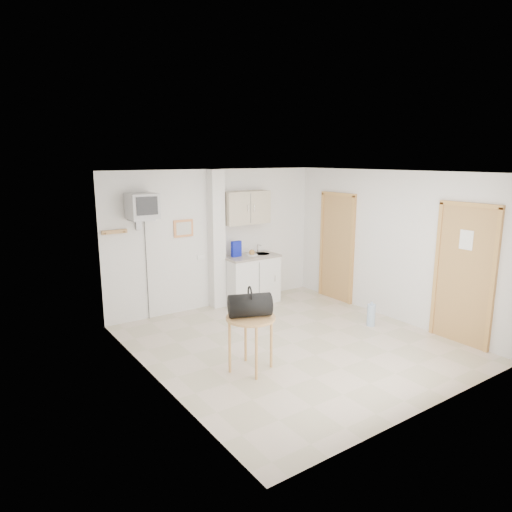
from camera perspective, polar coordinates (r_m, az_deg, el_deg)
ground at (r=6.91m, az=4.60°, el=-10.82°), size 4.50×4.50×0.00m
room_envelope at (r=6.68m, az=5.94°, el=2.15°), size 4.24×4.54×2.55m
kitchenette at (r=8.53m, az=-0.81°, el=-0.63°), size 1.03×0.58×2.10m
crt_television at (r=7.44m, az=-14.05°, el=5.97°), size 0.44×0.45×2.15m
round_table at (r=5.86m, az=-0.67°, el=-8.51°), size 0.63×0.63×0.72m
duffel_bag at (r=5.79m, az=-0.76°, el=-6.13°), size 0.60×0.47×0.40m
water_bottle at (r=7.73m, az=14.20°, el=-7.16°), size 0.14×0.14×0.41m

